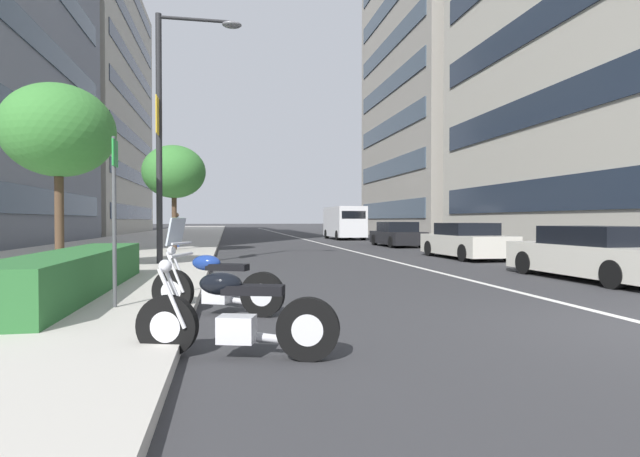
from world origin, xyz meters
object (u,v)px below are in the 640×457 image
car_following_behind (466,242)px  motorcycle_far_end_row (214,285)px  delivery_van_ahead (344,222)px  pedestrian_on_plaza (177,230)px  car_mid_block_traffic (397,235)px  parking_sign_by_curb (114,205)px  car_lead_in_lane (594,254)px  street_tree_near_plaza_corner (59,131)px  motorcycle_by_sign_pole (235,319)px  street_lamp_with_banners (172,112)px  street_tree_mid_sidewalk (174,172)px

car_following_behind → motorcycle_far_end_row: bearing=135.6°
delivery_van_ahead → pedestrian_on_plaza: size_ratio=3.21×
motorcycle_far_end_row → car_mid_block_traffic: bearing=-93.3°
parking_sign_by_curb → pedestrian_on_plaza: parking_sign_by_curb is taller
pedestrian_on_plaza → motorcycle_far_end_row: bearing=-88.3°
motorcycle_far_end_row → car_following_behind: bearing=-109.3°
car_lead_in_lane → pedestrian_on_plaza: size_ratio=2.76×
parking_sign_by_curb → street_tree_near_plaza_corner: bearing=23.8°
motorcycle_far_end_row → car_following_behind: 13.49m
car_lead_in_lane → parking_sign_by_curb: parking_sign_by_curb is taller
car_following_behind → pedestrian_on_plaza: (7.54, 11.44, 0.36)m
motorcycle_by_sign_pole → parking_sign_by_curb: bearing=-40.0°
motorcycle_by_sign_pole → street_lamp_with_banners: 11.41m
pedestrian_on_plaza → car_mid_block_traffic: bearing=0.4°
car_mid_block_traffic → street_lamp_with_banners: 15.88m
car_following_behind → street_tree_mid_sidewalk: street_tree_mid_sidewalk is taller
motorcycle_far_end_row → car_mid_block_traffic: 20.93m
street_tree_near_plaza_corner → car_mid_block_traffic: bearing=-46.4°
car_lead_in_lane → street_tree_near_plaza_corner: size_ratio=0.98×
car_lead_in_lane → street_tree_mid_sidewalk: 16.83m
motorcycle_by_sign_pole → car_following_behind: (12.40, -8.93, 0.21)m
parking_sign_by_curb → car_lead_in_lane: bearing=-75.1°
delivery_van_ahead → street_tree_mid_sidewalk: size_ratio=1.16×
street_tree_near_plaza_corner → motorcycle_far_end_row: bearing=-145.4°
car_following_behind → parking_sign_by_curb: 14.51m
delivery_van_ahead → street_tree_near_plaza_corner: 26.80m
parking_sign_by_curb → street_tree_near_plaza_corner: 6.57m
pedestrian_on_plaza → motorcycle_by_sign_pole: bearing=-88.5°
motorcycle_far_end_row → car_lead_in_lane: size_ratio=0.44×
street_lamp_with_banners → car_following_behind: bearing=-79.5°
motorcycle_by_sign_pole → street_tree_mid_sidewalk: street_tree_mid_sidewalk is taller
car_following_behind → street_tree_near_plaza_corner: size_ratio=0.93×
car_following_behind → street_tree_near_plaza_corner: 14.14m
car_lead_in_lane → parking_sign_by_curb: 10.89m
street_tree_near_plaza_corner → car_lead_in_lane: bearing=-102.7°
motorcycle_by_sign_pole → street_tree_near_plaza_corner: (8.33, 4.26, 3.29)m
street_lamp_with_banners → pedestrian_on_plaza: bearing=4.9°
car_lead_in_lane → motorcycle_by_sign_pole: bearing=119.7°
street_lamp_with_banners → pedestrian_on_plaza: street_lamp_with_banners is taller
motorcycle_far_end_row → delivery_van_ahead: 30.49m
motorcycle_by_sign_pole → car_lead_in_lane: car_lead_in_lane is taller
parking_sign_by_curb → car_following_behind: bearing=-47.5°
car_mid_block_traffic → street_lamp_with_banners: (-10.76, 10.94, 4.10)m
car_lead_in_lane → delivery_van_ahead: size_ratio=0.86×
motorcycle_by_sign_pole → parking_sign_by_curb: 3.39m
car_lead_in_lane → car_mid_block_traffic: 15.78m
car_following_behind → street_lamp_with_banners: size_ratio=0.58×
car_lead_in_lane → car_following_behind: car_following_behind is taller
motorcycle_by_sign_pole → car_lead_in_lane: 10.28m
motorcycle_by_sign_pole → street_tree_near_plaza_corner: size_ratio=0.45×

